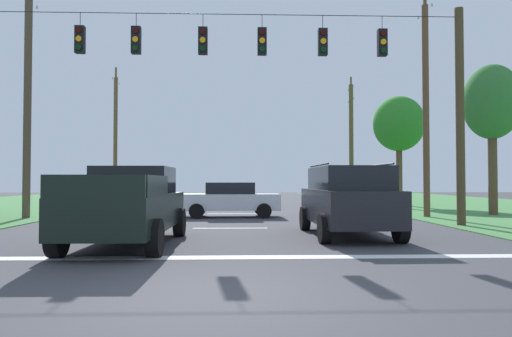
% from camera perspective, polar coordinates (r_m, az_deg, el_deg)
% --- Properties ---
extents(ground_plane, '(120.00, 120.00, 0.00)m').
position_cam_1_polar(ground_plane, '(6.43, -5.09, -15.73)').
color(ground_plane, '#3D3D42').
extents(stop_bar_stripe, '(14.21, 0.45, 0.01)m').
position_cam_1_polar(stop_bar_stripe, '(9.80, -3.95, -10.79)').
color(stop_bar_stripe, white).
rests_on(stop_bar_stripe, ground).
extents(lane_dash_0, '(2.50, 0.15, 0.01)m').
position_cam_1_polar(lane_dash_0, '(15.75, -3.17, -7.29)').
color(lane_dash_0, white).
rests_on(lane_dash_0, ground).
extents(lane_dash_1, '(2.50, 0.15, 0.01)m').
position_cam_1_polar(lane_dash_1, '(22.72, -2.78, -5.53)').
color(lane_dash_1, white).
rests_on(lane_dash_1, ground).
extents(lane_dash_2, '(2.50, 0.15, 0.01)m').
position_cam_1_polar(lane_dash_2, '(29.19, -2.59, -4.65)').
color(lane_dash_2, white).
rests_on(lane_dash_2, ground).
extents(overhead_signal_span, '(16.94, 0.31, 7.76)m').
position_cam_1_polar(overhead_signal_span, '(16.49, -3.55, 8.83)').
color(overhead_signal_span, '#4D3D26').
rests_on(overhead_signal_span, ground).
extents(pickup_truck, '(2.32, 5.42, 1.95)m').
position_cam_1_polar(pickup_truck, '(12.01, -15.24, -4.41)').
color(pickup_truck, black).
rests_on(pickup_truck, ground).
extents(suv_black, '(2.26, 4.83, 2.05)m').
position_cam_1_polar(suv_black, '(13.67, 11.11, -3.69)').
color(suv_black, black).
rests_on(suv_black, ground).
extents(distant_car_crossing_white, '(4.34, 2.11, 1.52)m').
position_cam_1_polar(distant_car_crossing_white, '(20.59, -3.16, -3.75)').
color(distant_car_crossing_white, silver).
rests_on(distant_car_crossing_white, ground).
extents(distant_car_oncoming, '(2.28, 4.43, 1.52)m').
position_cam_1_polar(distant_car_oncoming, '(32.14, -17.04, -2.90)').
color(distant_car_oncoming, black).
rests_on(distant_car_oncoming, ground).
extents(utility_pole_mid_right, '(0.28, 1.59, 9.91)m').
position_cam_1_polar(utility_pole_mid_right, '(21.96, 20.06, 7.10)').
color(utility_pole_mid_right, brown).
rests_on(utility_pole_mid_right, ground).
extents(utility_pole_far_right, '(0.33, 1.77, 9.45)m').
position_cam_1_polar(utility_pole_far_right, '(35.78, 11.57, 3.40)').
color(utility_pole_far_right, brown).
rests_on(utility_pole_far_right, ground).
extents(utility_pole_mid_left, '(0.31, 1.66, 10.15)m').
position_cam_1_polar(utility_pole_mid_left, '(22.11, -26.16, 7.28)').
color(utility_pole_mid_left, brown).
rests_on(utility_pole_mid_left, ground).
extents(utility_pole_far_left, '(0.29, 1.91, 10.06)m').
position_cam_1_polar(utility_pole_far_left, '(36.15, -16.82, 3.67)').
color(utility_pole_far_left, brown).
rests_on(utility_pole_far_left, ground).
extents(tree_roadside_right, '(3.30, 3.30, 7.10)m').
position_cam_1_polar(tree_roadside_right, '(31.74, 17.07, 5.17)').
color(tree_roadside_right, brown).
rests_on(tree_roadside_right, ground).
extents(tree_roadside_far_right, '(2.60, 2.60, 7.00)m').
position_cam_1_polar(tree_roadside_far_right, '(24.40, 26.88, 7.09)').
color(tree_roadside_far_right, brown).
rests_on(tree_roadside_far_right, ground).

